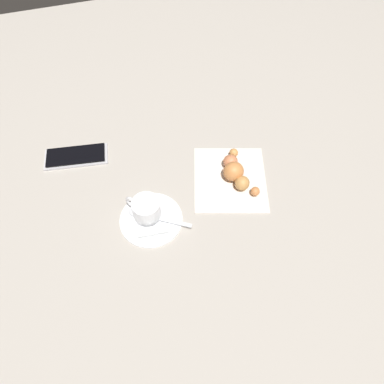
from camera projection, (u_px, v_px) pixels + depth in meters
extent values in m
plane|color=#A9A196|center=(190.00, 197.00, 0.82)|extent=(1.80, 1.80, 0.00)
cylinder|color=white|center=(151.00, 219.00, 0.79)|extent=(0.14, 0.14, 0.01)
cylinder|color=white|center=(147.00, 209.00, 0.77)|extent=(0.06, 0.06, 0.05)
cylinder|color=black|center=(147.00, 210.00, 0.77)|extent=(0.05, 0.05, 0.00)
torus|color=white|center=(132.00, 202.00, 0.78)|extent=(0.03, 0.03, 0.04)
cube|color=silver|center=(166.00, 220.00, 0.78)|extent=(0.10, 0.07, 0.00)
ellipsoid|color=silver|center=(135.00, 212.00, 0.79)|extent=(0.03, 0.03, 0.01)
cube|color=white|center=(153.00, 231.00, 0.76)|extent=(0.07, 0.02, 0.01)
cube|color=silver|center=(230.00, 179.00, 0.85)|extent=(0.21, 0.23, 0.00)
ellipsoid|color=#CD8D4B|center=(234.00, 153.00, 0.88)|extent=(0.03, 0.03, 0.02)
ellipsoid|color=#CC774E|center=(230.00, 162.00, 0.85)|extent=(0.04, 0.04, 0.03)
ellipsoid|color=#D08144|center=(233.00, 171.00, 0.83)|extent=(0.05, 0.05, 0.05)
ellipsoid|color=tan|center=(242.00, 183.00, 0.82)|extent=(0.05, 0.05, 0.03)
ellipsoid|color=#C77B45|center=(255.00, 191.00, 0.81)|extent=(0.03, 0.03, 0.02)
cube|color=#B9B7BB|center=(76.00, 156.00, 0.88)|extent=(0.16, 0.09, 0.01)
cube|color=black|center=(76.00, 155.00, 0.88)|extent=(0.15, 0.08, 0.00)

